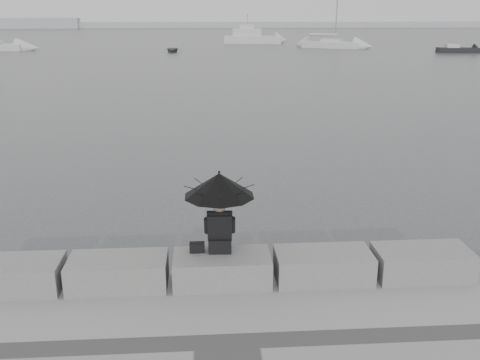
{
  "coord_description": "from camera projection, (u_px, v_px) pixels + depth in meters",
  "views": [
    {
      "loc": [
        -0.25,
        -8.44,
        4.84
      ],
      "look_at": [
        0.54,
        3.0,
        1.2
      ],
      "focal_mm": 40.0,
      "sensor_mm": 36.0,
      "label": 1
    }
  ],
  "objects": [
    {
      "name": "ground",
      "position": [
        221.0,
        295.0,
        9.51
      ],
      "size": [
        360.0,
        360.0,
        0.0
      ],
      "primitive_type": "plane",
      "color": "#3E4143",
      "rests_on": "ground"
    },
    {
      "name": "stone_block_far_left",
      "position": [
        12.0,
        276.0,
        8.63
      ],
      "size": [
        1.6,
        0.8,
        0.5
      ],
      "primitive_type": "cube",
      "color": "slate",
      "rests_on": "promenade"
    },
    {
      "name": "stone_block_left",
      "position": [
        118.0,
        272.0,
        8.74
      ],
      "size": [
        1.6,
        0.8,
        0.5
      ],
      "primitive_type": "cube",
      "color": "slate",
      "rests_on": "promenade"
    },
    {
      "name": "stone_block_centre",
      "position": [
        222.0,
        269.0,
        8.85
      ],
      "size": [
        1.6,
        0.8,
        0.5
      ],
      "primitive_type": "cube",
      "color": "slate",
      "rests_on": "promenade"
    },
    {
      "name": "stone_block_right",
      "position": [
        323.0,
        266.0,
        8.96
      ],
      "size": [
        1.6,
        0.8,
        0.5
      ],
      "primitive_type": "cube",
      "color": "slate",
      "rests_on": "promenade"
    },
    {
      "name": "stone_block_far_right",
      "position": [
        422.0,
        263.0,
        9.08
      ],
      "size": [
        1.6,
        0.8,
        0.5
      ],
      "primitive_type": "cube",
      "color": "slate",
      "rests_on": "promenade"
    },
    {
      "name": "seated_person",
      "position": [
        219.0,
        194.0,
        8.66
      ],
      "size": [
        1.17,
        1.17,
        1.39
      ],
      "rotation": [
        0.0,
        0.0,
        -0.05
      ],
      "color": "black",
      "rests_on": "stone_block_centre"
    },
    {
      "name": "bag",
      "position": [
        197.0,
        247.0,
        8.88
      ],
      "size": [
        0.25,
        0.14,
        0.16
      ],
      "primitive_type": "cube",
      "color": "black",
      "rests_on": "stone_block_centre"
    },
    {
      "name": "distant_landmass",
      "position": [
        175.0,
        25.0,
        155.6
      ],
      "size": [
        180.0,
        8.0,
        2.8
      ],
      "color": "#AFB2B5",
      "rests_on": "ground"
    },
    {
      "name": "sailboat_right",
      "position": [
        332.0,
        44.0,
        71.96
      ],
      "size": [
        7.9,
        5.92,
        12.9
      ],
      "rotation": [
        0.0,
        0.0,
        -0.52
      ],
      "color": "silver",
      "rests_on": "ground"
    },
    {
      "name": "motor_cruiser",
      "position": [
        253.0,
        37.0,
        81.79
      ],
      "size": [
        8.96,
        4.17,
        4.5
      ],
      "rotation": [
        0.0,
        0.0,
        -0.16
      ],
      "color": "silver",
      "rests_on": "ground"
    },
    {
      "name": "small_motorboat",
      "position": [
        458.0,
        50.0,
        64.02
      ],
      "size": [
        4.91,
        2.11,
        1.1
      ],
      "rotation": [
        0.0,
        0.0,
        -0.11
      ],
      "color": "black",
      "rests_on": "ground"
    },
    {
      "name": "dinghy",
      "position": [
        172.0,
        50.0,
        65.11
      ],
      "size": [
        3.21,
        1.44,
        0.54
      ],
      "primitive_type": "imported",
      "rotation": [
        0.0,
        0.0,
        0.03
      ],
      "color": "slate",
      "rests_on": "ground"
    }
  ]
}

